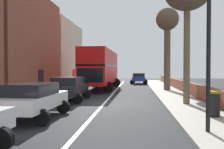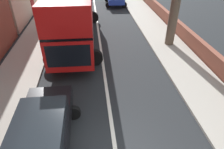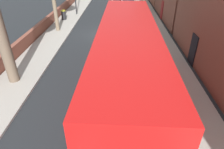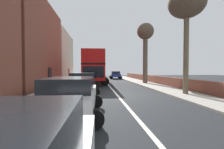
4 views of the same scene
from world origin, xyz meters
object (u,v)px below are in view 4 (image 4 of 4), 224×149
at_px(parked_car_white_left_1, 71,94).
at_px(parked_car_blue_right_3, 115,74).
at_px(street_tree_right_1, 187,6).
at_px(street_tree_right_3, 145,37).
at_px(parked_car_black_left_4, 83,82).
at_px(double_decker_bus, 95,66).

relative_size(parked_car_white_left_1, parked_car_blue_right_3, 0.95).
height_order(street_tree_right_1, street_tree_right_3, street_tree_right_3).
bearing_deg(parked_car_black_left_4, parked_car_white_left_1, -90.01).
bearing_deg(street_tree_right_3, street_tree_right_1, -90.42).
distance_m(double_decker_bus, street_tree_right_3, 7.96).
height_order(parked_car_white_left_1, parked_car_black_left_4, parked_car_black_left_4).
bearing_deg(parked_car_black_left_4, street_tree_right_1, -10.36).
height_order(parked_car_white_left_1, street_tree_right_1, street_tree_right_1).
bearing_deg(double_decker_bus, street_tree_right_1, -59.30).
xyz_separation_m(parked_car_white_left_1, parked_car_black_left_4, (0.00, 5.93, 0.04)).
height_order(parked_car_blue_right_3, parked_car_black_left_4, parked_car_black_left_4).
bearing_deg(double_decker_bus, parked_car_white_left_1, -92.91).
relative_size(double_decker_bus, parked_car_blue_right_3, 2.53).
xyz_separation_m(double_decker_bus, parked_car_black_left_4, (-0.80, -9.84, -1.42)).
bearing_deg(parked_car_blue_right_3, double_decker_bus, -112.80).
distance_m(parked_car_white_left_1, parked_car_blue_right_3, 26.23).
distance_m(street_tree_right_1, street_tree_right_3, 9.52).
xyz_separation_m(street_tree_right_1, street_tree_right_3, (0.07, 9.52, -0.12)).
relative_size(parked_car_blue_right_3, street_tree_right_3, 0.57).
xyz_separation_m(double_decker_bus, parked_car_white_left_1, (-0.80, -15.77, -1.46)).
height_order(parked_car_blue_right_3, street_tree_right_1, street_tree_right_1).
bearing_deg(street_tree_right_1, double_decker_bus, 120.70).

